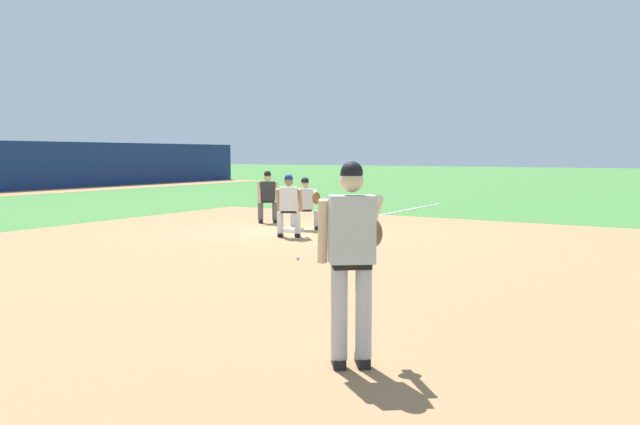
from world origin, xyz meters
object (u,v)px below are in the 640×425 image
(baserunner, at_px, (289,203))
(baseball, at_px, (298,258))
(first_base_bag, at_px, (294,230))
(pitcher, at_px, (353,251))
(umpire, at_px, (268,195))
(first_baseman, at_px, (306,201))

(baserunner, bearing_deg, baseball, -142.83)
(first_base_bag, xyz_separation_m, pitcher, (-7.88, -5.91, 1.01))
(first_base_bag, bearing_deg, umpire, 53.33)
(first_baseman, height_order, baserunner, baserunner)
(baserunner, bearing_deg, umpire, 45.22)
(pitcher, distance_m, baserunner, 8.87)
(first_baseman, height_order, umpire, umpire)
(first_baseman, relative_size, baserunner, 0.92)
(first_base_bag, height_order, baseball, first_base_bag)
(first_base_bag, distance_m, first_baseman, 0.84)
(baseball, xyz_separation_m, umpire, (4.66, 4.07, 0.76))
(first_baseman, bearing_deg, umpire, 65.63)
(first_baseman, relative_size, umpire, 0.92)
(baserunner, bearing_deg, pitcher, -142.09)
(pitcher, bearing_deg, baserunner, 37.91)
(first_base_bag, distance_m, baserunner, 1.25)
(first_base_bag, distance_m, umpire, 2.27)
(baseball, xyz_separation_m, first_baseman, (3.85, 2.29, 0.69))
(baseball, relative_size, pitcher, 0.04)
(pitcher, distance_m, umpire, 11.92)
(first_base_bag, xyz_separation_m, umpire, (1.28, 1.72, 0.75))
(baserunner, bearing_deg, first_base_bag, 27.66)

